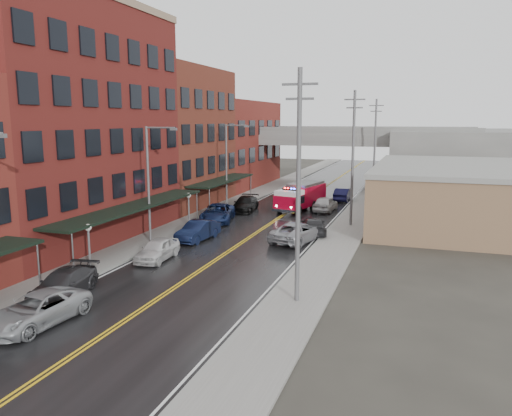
% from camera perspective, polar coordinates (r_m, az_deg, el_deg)
% --- Properties ---
extents(road, '(11.00, 160.00, 0.02)m').
position_cam_1_polar(road, '(42.52, 0.13, -2.82)').
color(road, black).
rests_on(road, ground).
extents(sidewalk_left, '(3.00, 160.00, 0.15)m').
position_cam_1_polar(sidewalk_left, '(45.29, -8.67, -2.05)').
color(sidewalk_left, slate).
rests_on(sidewalk_left, ground).
extents(sidewalk_right, '(3.00, 160.00, 0.15)m').
position_cam_1_polar(sidewalk_right, '(40.84, 9.91, -3.41)').
color(sidewalk_right, slate).
rests_on(sidewalk_right, ground).
extents(curb_left, '(0.30, 160.00, 0.15)m').
position_cam_1_polar(curb_left, '(44.57, -6.78, -2.20)').
color(curb_left, gray).
rests_on(curb_left, ground).
extents(curb_right, '(0.30, 160.00, 0.15)m').
position_cam_1_polar(curb_right, '(41.11, 7.64, -3.26)').
color(curb_right, gray).
rests_on(curb_right, ground).
extents(brick_building_b, '(9.00, 20.00, 18.00)m').
position_cam_1_polar(brick_building_b, '(41.74, -20.93, 8.74)').
color(brick_building_b, maroon).
rests_on(brick_building_b, ground).
extents(brick_building_c, '(9.00, 15.00, 15.00)m').
position_cam_1_polar(brick_building_c, '(56.42, -9.43, 7.92)').
color(brick_building_c, maroon).
rests_on(brick_building_c, ground).
extents(brick_building_far, '(9.00, 20.00, 12.00)m').
position_cam_1_polar(brick_building_far, '(72.40, -2.86, 7.30)').
color(brick_building_far, maroon).
rests_on(brick_building_far, ground).
extents(tan_building, '(14.00, 22.00, 5.00)m').
position_cam_1_polar(tan_building, '(49.89, 21.71, 1.30)').
color(tan_building, '#8F6B4D').
rests_on(tan_building, ground).
extents(right_far_block, '(18.00, 30.00, 8.00)m').
position_cam_1_polar(right_far_block, '(79.65, 22.16, 5.39)').
color(right_far_block, slate).
rests_on(right_far_block, ground).
extents(awning_1, '(2.60, 18.00, 3.09)m').
position_cam_1_polar(awning_1, '(38.88, -13.74, 0.15)').
color(awning_1, black).
rests_on(awning_1, ground).
extents(awning_2, '(2.60, 13.00, 3.09)m').
position_cam_1_polar(awning_2, '(54.30, -3.86, 3.17)').
color(awning_2, black).
rests_on(awning_2, ground).
extents(globe_lamp_1, '(0.44, 0.44, 3.12)m').
position_cam_1_polar(globe_lamp_1, '(32.76, -18.59, -3.13)').
color(globe_lamp_1, '#59595B').
rests_on(globe_lamp_1, ground).
extents(globe_lamp_2, '(0.44, 0.44, 3.12)m').
position_cam_1_polar(globe_lamp_2, '(44.48, -7.71, 0.69)').
color(globe_lamp_2, '#59595B').
rests_on(globe_lamp_2, ground).
extents(street_lamp_1, '(2.64, 0.22, 9.00)m').
position_cam_1_polar(street_lamp_1, '(38.93, -11.91, 3.50)').
color(street_lamp_1, '#59595B').
rests_on(street_lamp_1, ground).
extents(street_lamp_2, '(2.64, 0.22, 9.00)m').
position_cam_1_polar(street_lamp_2, '(53.27, -3.16, 5.42)').
color(street_lamp_2, '#59595B').
rests_on(street_lamp_2, ground).
extents(utility_pole_0, '(1.80, 0.24, 12.00)m').
position_cam_1_polar(utility_pole_0, '(25.23, 4.87, 2.77)').
color(utility_pole_0, '#59595B').
rests_on(utility_pole_0, ground).
extents(utility_pole_1, '(1.80, 0.24, 12.00)m').
position_cam_1_polar(utility_pole_1, '(44.82, 11.01, 5.81)').
color(utility_pole_1, '#59595B').
rests_on(utility_pole_1, ground).
extents(utility_pole_2, '(1.80, 0.24, 12.00)m').
position_cam_1_polar(utility_pole_2, '(64.66, 13.42, 6.98)').
color(utility_pole_2, '#59595B').
rests_on(utility_pole_2, ground).
extents(overpass, '(40.00, 10.00, 7.50)m').
position_cam_1_polar(overpass, '(72.59, 8.22, 7.21)').
color(overpass, slate).
rests_on(overpass, ground).
extents(fire_truck, '(4.39, 8.09, 2.82)m').
position_cam_1_polar(fire_truck, '(53.07, 5.13, 1.41)').
color(fire_truck, '#A50721').
rests_on(fire_truck, ground).
extents(parked_car_left_2, '(2.92, 5.49, 1.47)m').
position_cam_1_polar(parked_car_left_2, '(25.89, -23.75, -10.60)').
color(parked_car_left_2, '#919498').
rests_on(parked_car_left_2, ground).
extents(parked_car_left_3, '(2.76, 5.28, 1.46)m').
position_cam_1_polar(parked_car_left_3, '(29.19, -21.14, -8.11)').
color(parked_car_left_3, '#2A292C').
rests_on(parked_car_left_3, ground).
extents(parked_car_left_4, '(1.97, 4.46, 1.49)m').
position_cam_1_polar(parked_car_left_4, '(34.85, -11.21, -4.66)').
color(parked_car_left_4, silver).
rests_on(parked_car_left_4, ground).
extents(parked_car_left_5, '(2.12, 4.89, 1.56)m').
position_cam_1_polar(parked_car_left_5, '(39.92, -6.66, -2.60)').
color(parked_car_left_5, black).
rests_on(parked_car_left_5, ground).
extents(parked_car_left_6, '(4.04, 6.37, 1.64)m').
position_cam_1_polar(parked_car_left_6, '(47.02, -4.42, -0.59)').
color(parked_car_left_6, '#121F46').
rests_on(parked_car_left_6, ground).
extents(parked_car_left_7, '(2.74, 5.49, 1.53)m').
position_cam_1_polar(parked_car_left_7, '(52.31, -1.24, 0.47)').
color(parked_car_left_7, black).
rests_on(parked_car_left_7, ground).
extents(parked_car_right_0, '(3.86, 6.11, 1.57)m').
position_cam_1_polar(parked_car_right_0, '(39.38, 4.74, -2.74)').
color(parked_car_right_0, gray).
rests_on(parked_car_right_0, ground).
extents(parked_car_right_1, '(3.24, 5.26, 1.42)m').
position_cam_1_polar(parked_car_right_1, '(42.08, 6.57, -2.04)').
color(parked_car_right_1, black).
rests_on(parked_car_right_1, ground).
extents(parked_car_right_2, '(2.14, 4.80, 1.60)m').
position_cam_1_polar(parked_car_right_2, '(52.71, 7.93, 0.49)').
color(parked_car_right_2, '#BCBCBC').
rests_on(parked_car_right_2, ground).
extents(parked_car_right_3, '(1.65, 4.65, 1.53)m').
position_cam_1_polar(parked_car_right_3, '(59.80, 9.88, 1.53)').
color(parked_car_right_3, black).
rests_on(parked_car_right_3, ground).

